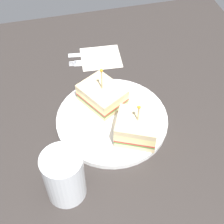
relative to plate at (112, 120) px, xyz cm
name	(u,v)px	position (x,y,z in cm)	size (l,w,h in cm)	color
ground_plane	(112,124)	(0.00, 0.00, -1.67)	(90.56, 90.56, 2.00)	#2D2826
plate	(112,120)	(0.00, 0.00, 0.00)	(25.23, 25.23, 1.34)	white
sandwich_half_front	(137,128)	(6.15, 3.90, 3.42)	(10.41, 10.94, 9.73)	beige
sandwich_half_back	(102,95)	(-5.37, -1.02, 2.91)	(12.34, 11.57, 10.17)	beige
drink_glass	(65,178)	(14.80, -12.53, 4.30)	(7.54, 7.54, 11.35)	beige
napkin	(101,58)	(-22.45, 2.32, -0.60)	(10.71, 9.63, 0.15)	beige
fork	(87,62)	(-21.26, -1.76, -0.50)	(2.91, 12.70, 0.35)	silver
knife	(88,54)	(-24.64, -0.89, -0.50)	(2.70, 12.16, 0.35)	silver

